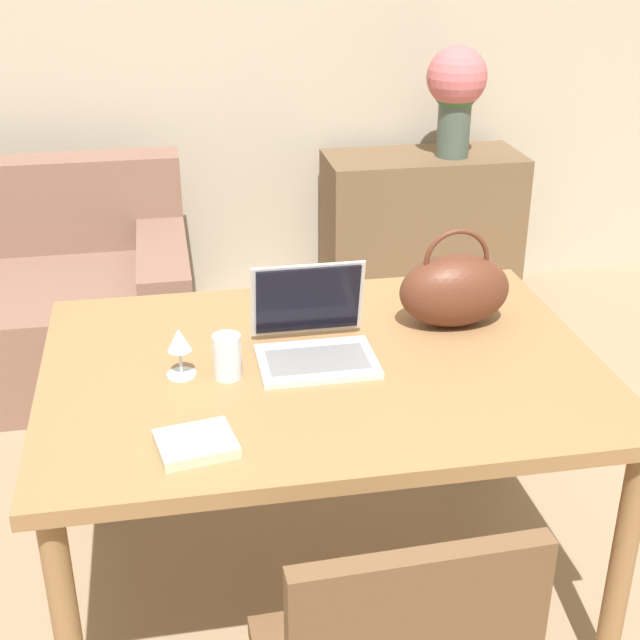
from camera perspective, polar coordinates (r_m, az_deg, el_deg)
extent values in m
cube|color=#BCB29E|center=(4.21, -5.61, 19.02)|extent=(10.00, 0.06, 2.70)
cube|color=olive|center=(2.30, 0.23, -3.13)|extent=(1.42, 1.03, 0.04)
cylinder|color=olive|center=(2.14, -15.78, -19.03)|extent=(0.06, 0.06, 0.69)
cylinder|color=olive|center=(2.36, 18.74, -14.65)|extent=(0.06, 0.06, 0.69)
cylinder|color=olive|center=(2.86, -14.55, -6.33)|extent=(0.06, 0.06, 0.69)
cylinder|color=olive|center=(3.02, 10.86, -4.06)|extent=(0.06, 0.06, 0.69)
cube|color=#7F5B4C|center=(3.78, -9.81, 1.17)|extent=(0.20, 0.92, 0.56)
cube|color=brown|center=(4.28, 6.45, 5.63)|extent=(0.91, 0.40, 0.74)
cube|color=silver|center=(2.28, -0.19, -2.66)|extent=(0.30, 0.22, 0.02)
cube|color=gray|center=(2.27, -0.17, -2.53)|extent=(0.26, 0.14, 0.00)
cube|color=silver|center=(2.35, -0.81, 1.35)|extent=(0.30, 0.06, 0.21)
cube|color=black|center=(2.34, -0.78, 1.31)|extent=(0.28, 0.05, 0.19)
cylinder|color=silver|center=(2.21, -5.96, -2.33)|extent=(0.07, 0.07, 0.11)
cylinder|color=silver|center=(2.25, -8.84, -3.46)|extent=(0.07, 0.07, 0.01)
cylinder|color=silver|center=(2.24, -8.91, -2.66)|extent=(0.01, 0.01, 0.07)
cone|color=silver|center=(2.21, -9.01, -1.24)|extent=(0.06, 0.06, 0.06)
ellipsoid|color=#592D1E|center=(2.48, 8.60, 1.88)|extent=(0.31, 0.18, 0.21)
torus|color=#592D1E|center=(2.44, 8.73, 3.76)|extent=(0.18, 0.01, 0.18)
cylinder|color=#47564C|center=(4.14, 8.55, 12.04)|extent=(0.15, 0.15, 0.25)
sphere|color=#3D6B38|center=(4.10, 8.71, 14.40)|extent=(0.20, 0.20, 0.20)
sphere|color=#C6666B|center=(4.09, 8.76, 15.14)|extent=(0.27, 0.27, 0.27)
cube|color=beige|center=(1.96, -7.94, -7.85)|extent=(0.19, 0.17, 0.02)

